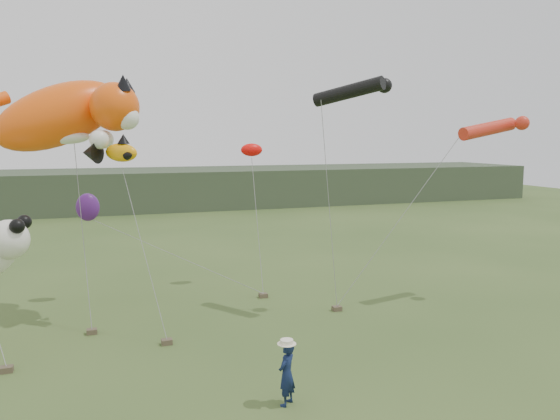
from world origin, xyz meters
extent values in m
plane|color=#385123|center=(0.00, 0.00, 0.00)|extent=(120.00, 120.00, 0.00)
cube|color=#2D3D28|center=(0.00, 45.00, 2.00)|extent=(90.00, 12.00, 4.00)
imported|color=#111D41|center=(-0.41, -1.47, 0.90)|extent=(0.77, 0.76, 1.79)
cube|color=brown|center=(-5.55, 6.12, 0.10)|extent=(0.38, 0.30, 0.20)
cube|color=brown|center=(-3.00, 4.13, 0.10)|extent=(0.38, 0.30, 0.20)
cube|color=brown|center=(4.42, 5.70, 0.10)|extent=(0.38, 0.30, 0.20)
cube|color=brown|center=(-8.11, 3.38, 0.10)|extent=(0.38, 0.30, 0.20)
cube|color=brown|center=(2.00, 8.59, 0.10)|extent=(0.38, 0.30, 0.20)
ellipsoid|color=#FE560C|center=(-6.47, 8.78, 8.27)|extent=(5.94, 3.32, 4.05)
sphere|color=#FE560C|center=(-4.34, 7.71, 8.59)|extent=(1.91, 1.91, 1.91)
cone|color=black|center=(-4.02, 7.18, 9.49)|extent=(0.60, 0.73, 0.72)
cone|color=black|center=(-3.81, 8.24, 9.49)|extent=(0.60, 0.69, 0.68)
sphere|color=white|center=(-3.92, 7.39, 8.16)|extent=(0.96, 0.96, 0.96)
ellipsoid|color=white|center=(-6.26, 8.46, 7.42)|extent=(1.87, 0.94, 0.58)
sphere|color=white|center=(-4.98, 7.07, 7.31)|extent=(0.74, 0.74, 0.74)
sphere|color=white|center=(-4.77, 8.56, 7.31)|extent=(0.74, 0.74, 0.74)
ellipsoid|color=#FCA30B|center=(-4.20, 6.87, 6.81)|extent=(1.44, 1.23, 0.76)
cone|color=black|center=(-5.33, 7.15, 6.81)|extent=(1.03, 1.08, 0.85)
cone|color=black|center=(-4.11, 6.87, 7.33)|extent=(0.47, 0.47, 0.38)
cone|color=black|center=(-3.92, 6.40, 6.72)|extent=(0.50, 0.53, 0.38)
cone|color=black|center=(-3.92, 7.34, 6.72)|extent=(0.50, 0.53, 0.38)
cylinder|color=black|center=(4.75, 5.59, 9.24)|extent=(2.34, 2.83, 1.12)
sphere|color=black|center=(6.13, 5.10, 9.49)|extent=(0.61, 0.61, 0.61)
cylinder|color=red|center=(11.37, 5.14, 7.77)|extent=(3.23, 1.20, 1.06)
sphere|color=red|center=(12.78, 4.63, 8.02)|extent=(0.62, 0.62, 0.62)
sphere|color=white|center=(-8.05, 5.16, 3.95)|extent=(1.36, 1.36, 1.36)
sphere|color=black|center=(-7.71, 4.71, 4.46)|extent=(0.50, 0.50, 0.50)
sphere|color=black|center=(-7.60, 5.67, 4.46)|extent=(0.50, 0.50, 0.50)
ellipsoid|color=#FE0D09|center=(2.21, 11.18, 6.79)|extent=(1.09, 0.64, 0.64)
ellipsoid|color=#4D1A71|center=(-5.56, 10.70, 4.30)|extent=(1.02, 0.68, 1.25)
camera|label=1|loc=(-5.21, -14.98, 7.35)|focal=35.00mm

